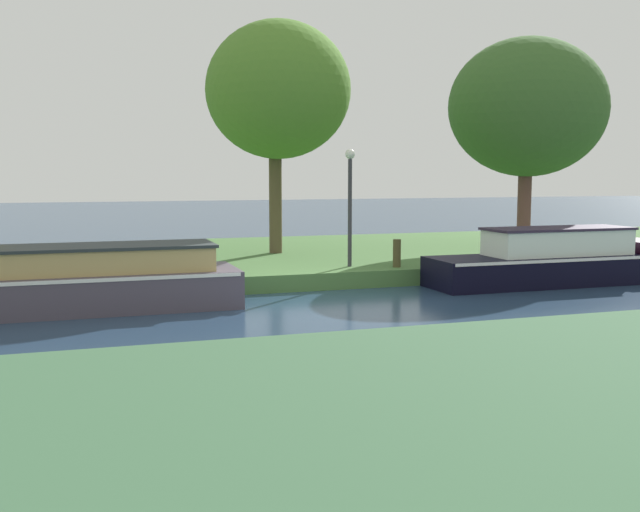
{
  "coord_description": "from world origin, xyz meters",
  "views": [
    {
      "loc": [
        -4.95,
        -13.99,
        2.68
      ],
      "look_at": [
        0.12,
        1.2,
        0.9
      ],
      "focal_mm": 41.7,
      "sensor_mm": 36.0,
      "label": 1
    }
  ],
  "objects_px": {
    "mooring_post_far": "(397,253)",
    "black_narrowboat": "(556,260)",
    "mooring_post_near": "(505,251)",
    "slate_barge": "(33,282)",
    "willow_tree_left": "(278,91)",
    "willow_tree_centre": "(529,108)",
    "lamp_post": "(350,193)"
  },
  "relations": [
    {
      "from": "slate_barge",
      "to": "willow_tree_left",
      "type": "distance_m",
      "value": 9.22
    },
    {
      "from": "willow_tree_left",
      "to": "mooring_post_near",
      "type": "distance_m",
      "value": 7.58
    },
    {
      "from": "black_narrowboat",
      "to": "lamp_post",
      "type": "bearing_deg",
      "value": 158.61
    },
    {
      "from": "willow_tree_centre",
      "to": "slate_barge",
      "type": "bearing_deg",
      "value": -162.0
    },
    {
      "from": "mooring_post_near",
      "to": "mooring_post_far",
      "type": "relative_size",
      "value": 0.88
    },
    {
      "from": "slate_barge",
      "to": "black_narrowboat",
      "type": "height_order",
      "value": "slate_barge"
    },
    {
      "from": "black_narrowboat",
      "to": "willow_tree_centre",
      "type": "bearing_deg",
      "value": 64.73
    },
    {
      "from": "lamp_post",
      "to": "mooring_post_far",
      "type": "bearing_deg",
      "value": -25.86
    },
    {
      "from": "black_narrowboat",
      "to": "mooring_post_far",
      "type": "relative_size",
      "value": 9.18
    },
    {
      "from": "mooring_post_far",
      "to": "black_narrowboat",
      "type": "bearing_deg",
      "value": -20.05
    },
    {
      "from": "slate_barge",
      "to": "black_narrowboat",
      "type": "bearing_deg",
      "value": 0.0
    },
    {
      "from": "slate_barge",
      "to": "willow_tree_centre",
      "type": "xyz_separation_m",
      "value": [
        14.06,
        4.57,
        4.06
      ]
    },
    {
      "from": "slate_barge",
      "to": "lamp_post",
      "type": "relative_size",
      "value": 2.82
    },
    {
      "from": "willow_tree_left",
      "to": "lamp_post",
      "type": "xyz_separation_m",
      "value": [
        0.91,
        -3.28,
        -2.76
      ]
    },
    {
      "from": "willow_tree_centre",
      "to": "mooring_post_near",
      "type": "relative_size",
      "value": 10.61
    },
    {
      "from": "lamp_post",
      "to": "mooring_post_far",
      "type": "relative_size",
      "value": 4.21
    },
    {
      "from": "black_narrowboat",
      "to": "willow_tree_left",
      "type": "xyz_separation_m",
      "value": [
        -5.59,
        5.11,
        4.4
      ]
    },
    {
      "from": "willow_tree_left",
      "to": "willow_tree_centre",
      "type": "xyz_separation_m",
      "value": [
        7.75,
        -0.55,
        -0.3
      ]
    },
    {
      "from": "willow_tree_centre",
      "to": "mooring_post_far",
      "type": "distance_m",
      "value": 7.72
    },
    {
      "from": "mooring_post_near",
      "to": "slate_barge",
      "type": "bearing_deg",
      "value": -173.29
    },
    {
      "from": "lamp_post",
      "to": "black_narrowboat",
      "type": "bearing_deg",
      "value": -21.39
    },
    {
      "from": "black_narrowboat",
      "to": "mooring_post_near",
      "type": "height_order",
      "value": "black_narrowboat"
    },
    {
      "from": "lamp_post",
      "to": "willow_tree_left",
      "type": "bearing_deg",
      "value": 105.45
    },
    {
      "from": "willow_tree_left",
      "to": "mooring_post_near",
      "type": "xyz_separation_m",
      "value": [
        4.99,
        -3.79,
        -4.27
      ]
    },
    {
      "from": "black_narrowboat",
      "to": "lamp_post",
      "type": "height_order",
      "value": "lamp_post"
    },
    {
      "from": "willow_tree_centre",
      "to": "lamp_post",
      "type": "relative_size",
      "value": 2.23
    },
    {
      "from": "willow_tree_left",
      "to": "mooring_post_near",
      "type": "height_order",
      "value": "willow_tree_left"
    },
    {
      "from": "slate_barge",
      "to": "mooring_post_far",
      "type": "xyz_separation_m",
      "value": [
        8.26,
        1.33,
        0.13
      ]
    },
    {
      "from": "slate_barge",
      "to": "lamp_post",
      "type": "distance_m",
      "value": 7.62
    },
    {
      "from": "black_narrowboat",
      "to": "lamp_post",
      "type": "relative_size",
      "value": 2.18
    },
    {
      "from": "slate_barge",
      "to": "mooring_post_near",
      "type": "relative_size",
      "value": 13.44
    },
    {
      "from": "slate_barge",
      "to": "willow_tree_centre",
      "type": "bearing_deg",
      "value": 18.0
    }
  ]
}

